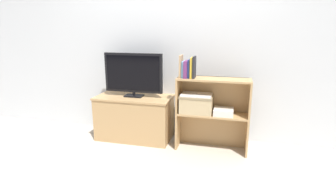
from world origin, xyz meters
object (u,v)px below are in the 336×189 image
at_px(tv, 133,74).
at_px(book_plum, 186,69).
at_px(book_charcoal, 194,67).
at_px(book_mustard, 192,68).
at_px(magazine_stack, 224,112).
at_px(tv_stand, 135,117).
at_px(book_skyblue, 183,69).
at_px(laptop, 197,95).
at_px(book_tan, 181,66).
at_px(storage_basket_left, 196,103).
at_px(book_navy, 189,69).

bearing_deg(tv, book_plum, -10.31).
bearing_deg(book_charcoal, book_mustard, -180.00).
height_order(tv, magazine_stack, tv).
bearing_deg(book_charcoal, tv_stand, 170.73).
relative_size(tv, book_skyblue, 4.03).
xyz_separation_m(tv, magazine_stack, (1.08, -0.11, -0.36)).
relative_size(tv_stand, laptop, 2.76).
height_order(tv_stand, tv, tv).
relative_size(book_skyblue, laptop, 0.53).
distance_m(tv, laptop, 0.81).
bearing_deg(book_charcoal, book_tan, 180.00).
distance_m(storage_basket_left, magazine_stack, 0.31).
height_order(book_plum, storage_basket_left, book_plum).
relative_size(book_navy, book_mustard, 0.89).
bearing_deg(tv, storage_basket_left, -7.79).
height_order(book_navy, magazine_stack, book_navy).
bearing_deg(book_tan, storage_basket_left, 4.56).
bearing_deg(book_mustard, book_charcoal, 0.00).
bearing_deg(book_skyblue, book_tan, 180.00).
distance_m(book_skyblue, magazine_stack, 0.64).
xyz_separation_m(book_skyblue, book_charcoal, (0.12, 0.00, 0.03)).
bearing_deg(laptop, book_plum, -173.15).
bearing_deg(laptop, book_tan, -175.44).
bearing_deg(tv, book_navy, -9.85).
xyz_separation_m(tv_stand, book_skyblue, (0.63, -0.12, 0.64)).
bearing_deg(magazine_stack, laptop, 179.33).
bearing_deg(laptop, book_mustard, -166.25).
relative_size(tv_stand, book_tan, 3.79).
relative_size(book_charcoal, storage_basket_left, 0.65).
distance_m(tv, book_plum, 0.68).
relative_size(book_skyblue, book_mustard, 0.80).
bearing_deg(book_tan, book_mustard, -0.00).
height_order(tv, book_skyblue, tv).
bearing_deg(tv, book_tan, -11.30).
bearing_deg(book_skyblue, tv, 169.16).
height_order(storage_basket_left, laptop, laptop).
distance_m(book_navy, book_charcoal, 0.06).
bearing_deg(storage_basket_left, tv_stand, 172.10).
height_order(book_tan, book_charcoal, book_tan).
distance_m(book_skyblue, book_mustard, 0.10).
relative_size(book_tan, book_plum, 1.32).
distance_m(book_mustard, laptop, 0.30).
xyz_separation_m(storage_basket_left, magazine_stack, (0.30, -0.00, -0.07)).
bearing_deg(book_plum, book_tan, 180.00).
distance_m(tv_stand, storage_basket_left, 0.83).
height_order(book_skyblue, book_charcoal, book_charcoal).
bearing_deg(storage_basket_left, tv, 172.21).
bearing_deg(storage_basket_left, magazine_stack, -0.67).
relative_size(storage_basket_left, laptop, 1.07).
bearing_deg(book_navy, book_skyblue, 180.00).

